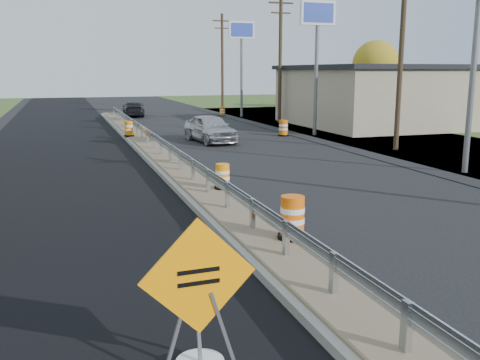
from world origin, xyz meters
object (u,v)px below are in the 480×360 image
object	(u,v)px
barrel_median_mid	(223,177)
barrel_median_far	(129,129)
barrel_shoulder_mid	(283,128)
barrel_shoulder_far	(222,112)
car_dark_far	(133,109)
barrel_median_near	(292,218)
car_silver	(210,128)
caution_sign	(199,336)

from	to	relation	value
barrel_median_mid	barrel_median_far	bearing A→B (deg)	94.22
barrel_shoulder_mid	barrel_median_mid	bearing A→B (deg)	-119.79
barrel_shoulder_far	car_dark_far	distance (m)	7.70
barrel_median_near	car_dark_far	size ratio (longest dim) A/B	0.22
barrel_median_near	car_silver	bearing A→B (deg)	80.33
barrel_median_mid	barrel_shoulder_far	distance (m)	30.34
barrel_median_near	barrel_median_far	xyz separation A→B (m)	(-1.10, 20.27, -0.05)
barrel_shoulder_mid	barrel_median_near	bearing A→B (deg)	-112.47
caution_sign	car_silver	world-z (taller)	caution_sign
barrel_median_near	barrel_median_mid	size ratio (longest dim) A/B	1.21
barrel_median_far	car_silver	distance (m)	4.74
caution_sign	barrel_median_mid	bearing A→B (deg)	69.49
barrel_median_near	barrel_shoulder_far	size ratio (longest dim) A/B	1.19
barrel_median_mid	barrel_shoulder_far	bearing A→B (deg)	73.43
barrel_median_far	barrel_shoulder_far	bearing A→B (deg)	55.49
caution_sign	car_dark_far	world-z (taller)	caution_sign
barrel_median_far	barrel_shoulder_mid	world-z (taller)	barrel_median_far
caution_sign	barrel_median_far	distance (m)	24.60
car_dark_far	barrel_median_mid	bearing A→B (deg)	93.12
barrel_median_far	car_silver	world-z (taller)	car_silver
caution_sign	barrel_shoulder_far	world-z (taller)	caution_sign
barrel_median_near	barrel_median_mid	distance (m)	5.38
barrel_median_far	barrel_shoulder_far	distance (m)	17.21
barrel_median_near	car_silver	size ratio (longest dim) A/B	0.21
caution_sign	barrel_shoulder_mid	size ratio (longest dim) A/B	2.19
car_silver	barrel_shoulder_mid	bearing A→B (deg)	7.85
barrel_median_mid	car_silver	size ratio (longest dim) A/B	0.18
barrel_median_mid	barrel_median_far	distance (m)	14.94
barrel_median_mid	barrel_shoulder_mid	size ratio (longest dim) A/B	0.82
car_silver	car_dark_far	size ratio (longest dim) A/B	1.03
car_silver	barrel_median_far	bearing A→B (deg)	144.58
barrel_median_mid	car_silver	world-z (taller)	car_silver
caution_sign	barrel_median_near	size ratio (longest dim) A/B	2.20
barrel_shoulder_mid	barrel_shoulder_far	bearing A→B (deg)	87.57
caution_sign	barrel_median_far	xyz separation A→B (m)	(2.08, 24.51, 0.10)
barrel_median_near	barrel_shoulder_far	bearing A→B (deg)	75.91
barrel_median_near	barrel_median_mid	xyz separation A→B (m)	(0.00, 5.37, -0.08)
barrel_median_mid	caution_sign	bearing A→B (deg)	-108.31
barrel_shoulder_far	barrel_shoulder_mid	bearing A→B (deg)	-92.43
barrel_median_mid	car_silver	bearing A→B (deg)	76.36
barrel_median_near	barrel_shoulder_far	world-z (taller)	barrel_median_near
barrel_median_mid	car_dark_far	xyz separation A→B (m)	(1.25, 31.20, 0.02)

